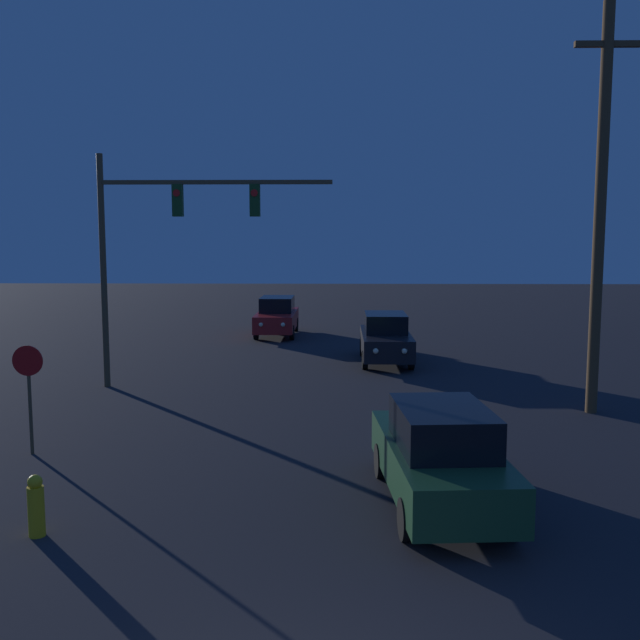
# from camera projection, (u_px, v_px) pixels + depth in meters

# --- Properties ---
(car_near) EXTENTS (1.96, 4.56, 1.69)m
(car_near) POSITION_uv_depth(u_px,v_px,m) (440.00, 456.00, 11.57)
(car_near) COLOR #1E4728
(car_near) RESTS_ON ground_plane
(car_mid) EXTENTS (1.73, 4.49, 1.69)m
(car_mid) POSITION_uv_depth(u_px,v_px,m) (386.00, 338.00, 24.81)
(car_mid) COLOR black
(car_mid) RESTS_ON ground_plane
(car_far) EXTENTS (1.75, 4.49, 1.69)m
(car_far) POSITION_uv_depth(u_px,v_px,m) (277.00, 316.00, 31.52)
(car_far) COLOR #B21E1E
(car_far) RESTS_ON ground_plane
(traffic_signal_mast) EXTENTS (6.68, 0.30, 6.70)m
(traffic_signal_mast) POSITION_uv_depth(u_px,v_px,m) (162.00, 231.00, 20.29)
(traffic_signal_mast) COLOR brown
(traffic_signal_mast) RESTS_ON ground_plane
(stop_sign) EXTENTS (0.61, 0.07, 2.23)m
(stop_sign) POSITION_uv_depth(u_px,v_px,m) (29.00, 380.00, 14.22)
(stop_sign) COLOR brown
(stop_sign) RESTS_ON ground_plane
(utility_pole) EXTENTS (1.55, 0.28, 9.86)m
(utility_pole) POSITION_uv_depth(u_px,v_px,m) (600.00, 207.00, 17.21)
(utility_pole) COLOR brown
(utility_pole) RESTS_ON ground_plane
(fire_hydrant) EXTENTS (0.24, 0.24, 0.93)m
(fire_hydrant) POSITION_uv_depth(u_px,v_px,m) (36.00, 506.00, 10.43)
(fire_hydrant) COLOR gold
(fire_hydrant) RESTS_ON ground_plane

